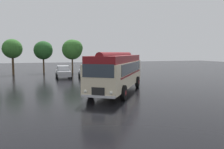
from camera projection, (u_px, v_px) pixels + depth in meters
ground_plane at (111, 92)px, 19.18m from camera, size 120.00×120.00×0.00m
vintage_bus at (117, 71)px, 19.04m from camera, size 7.70×9.71×3.49m
car_near_left at (63, 72)px, 29.75m from camera, size 2.02×4.23×1.66m
car_mid_left at (86, 72)px, 30.07m from camera, size 2.35×4.38×1.66m
tree_left_of_centre at (12, 49)px, 33.91m from camera, size 3.03×3.03×5.57m
tree_centre at (44, 50)px, 36.82m from camera, size 3.12×3.12×5.39m
tree_right_of_centre at (73, 49)px, 36.75m from camera, size 3.43×3.43×5.66m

